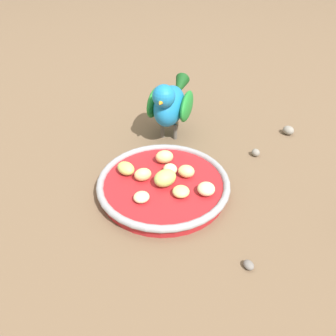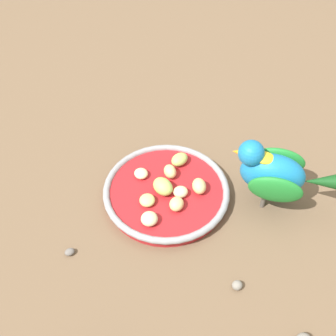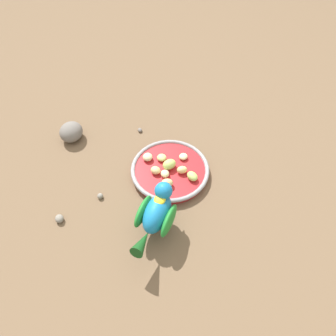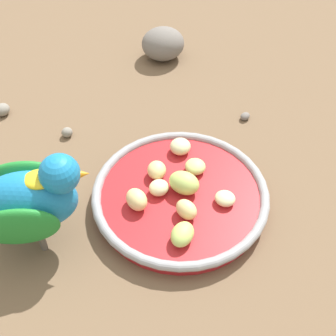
{
  "view_description": "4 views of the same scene",
  "coord_description": "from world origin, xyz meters",
  "px_view_note": "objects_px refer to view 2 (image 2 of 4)",
  "views": [
    {
      "loc": [
        0.24,
        0.37,
        0.38
      ],
      "look_at": [
        -0.0,
        -0.01,
        0.05
      ],
      "focal_mm": 36.28,
      "sensor_mm": 36.0,
      "label": 1
    },
    {
      "loc": [
        -0.42,
        0.27,
        0.63
      ],
      "look_at": [
        0.03,
        -0.03,
        0.04
      ],
      "focal_mm": 48.06,
      "sensor_mm": 36.0,
      "label": 2
    },
    {
      "loc": [
        -0.24,
        -0.51,
        0.74
      ],
      "look_at": [
        -0.01,
        -0.02,
        0.04
      ],
      "focal_mm": 34.42,
      "sensor_mm": 36.0,
      "label": 3
    },
    {
      "loc": [
        0.21,
        -0.31,
        0.45
      ],
      "look_at": [
        -0.02,
        0.0,
        0.04
      ],
      "focal_mm": 47.96,
      "sensor_mm": 36.0,
      "label": 4
    }
  ],
  "objects_px": {
    "pebble_2": "(70,252)",
    "parrot": "(275,172)",
    "apple_piece_6": "(199,186)",
    "pebble_0": "(236,286)",
    "apple_piece_4": "(181,192)",
    "apple_piece_7": "(170,171)",
    "apple_piece_8": "(180,159)",
    "apple_piece_3": "(146,198)",
    "apple_piece_0": "(165,185)",
    "apple_piece_2": "(149,219)",
    "feeding_bowl": "(166,192)",
    "apple_piece_5": "(176,204)",
    "apple_piece_1": "(141,174)"
  },
  "relations": [
    {
      "from": "apple_piece_0",
      "to": "apple_piece_5",
      "type": "relative_size",
      "value": 1.4
    },
    {
      "from": "apple_piece_5",
      "to": "apple_piece_8",
      "type": "distance_m",
      "value": 0.1
    },
    {
      "from": "apple_piece_1",
      "to": "apple_piece_5",
      "type": "relative_size",
      "value": 0.91
    },
    {
      "from": "apple_piece_6",
      "to": "pebble_0",
      "type": "height_order",
      "value": "apple_piece_6"
    },
    {
      "from": "apple_piece_4",
      "to": "apple_piece_7",
      "type": "height_order",
      "value": "apple_piece_7"
    },
    {
      "from": "parrot",
      "to": "apple_piece_8",
      "type": "bearing_deg",
      "value": -11.04
    },
    {
      "from": "feeding_bowl",
      "to": "pebble_0",
      "type": "xyz_separation_m",
      "value": [
        -0.21,
        0.01,
        -0.01
      ]
    },
    {
      "from": "apple_piece_1",
      "to": "apple_piece_4",
      "type": "distance_m",
      "value": 0.08
    },
    {
      "from": "pebble_0",
      "to": "apple_piece_2",
      "type": "bearing_deg",
      "value": 17.68
    },
    {
      "from": "apple_piece_0",
      "to": "feeding_bowl",
      "type": "bearing_deg",
      "value": -106.07
    },
    {
      "from": "apple_piece_5",
      "to": "apple_piece_7",
      "type": "relative_size",
      "value": 0.97
    },
    {
      "from": "apple_piece_3",
      "to": "pebble_2",
      "type": "relative_size",
      "value": 1.68
    },
    {
      "from": "apple_piece_0",
      "to": "apple_piece_7",
      "type": "distance_m",
      "value": 0.04
    },
    {
      "from": "apple_piece_0",
      "to": "apple_piece_4",
      "type": "bearing_deg",
      "value": -143.8
    },
    {
      "from": "feeding_bowl",
      "to": "parrot",
      "type": "relative_size",
      "value": 1.41
    },
    {
      "from": "apple_piece_4",
      "to": "pebble_0",
      "type": "relative_size",
      "value": 1.55
    },
    {
      "from": "apple_piece_0",
      "to": "apple_piece_3",
      "type": "height_order",
      "value": "apple_piece_0"
    },
    {
      "from": "apple_piece_2",
      "to": "parrot",
      "type": "xyz_separation_m",
      "value": [
        -0.06,
        -0.21,
        0.05
      ]
    },
    {
      "from": "feeding_bowl",
      "to": "apple_piece_6",
      "type": "xyz_separation_m",
      "value": [
        -0.03,
        -0.05,
        0.02
      ]
    },
    {
      "from": "apple_piece_4",
      "to": "pebble_2",
      "type": "bearing_deg",
      "value": 87.41
    },
    {
      "from": "apple_piece_4",
      "to": "apple_piece_7",
      "type": "distance_m",
      "value": 0.05
    },
    {
      "from": "apple_piece_0",
      "to": "pebble_0",
      "type": "relative_size",
      "value": 2.41
    },
    {
      "from": "apple_piece_3",
      "to": "parrot",
      "type": "xyz_separation_m",
      "value": [
        -0.1,
        -0.19,
        0.05
      ]
    },
    {
      "from": "apple_piece_4",
      "to": "pebble_2",
      "type": "xyz_separation_m",
      "value": [
        0.01,
        0.21,
        -0.02
      ]
    },
    {
      "from": "apple_piece_1",
      "to": "apple_piece_5",
      "type": "distance_m",
      "value": 0.1
    },
    {
      "from": "apple_piece_8",
      "to": "apple_piece_7",
      "type": "bearing_deg",
      "value": 116.74
    },
    {
      "from": "pebble_2",
      "to": "parrot",
      "type": "bearing_deg",
      "value": -105.28
    },
    {
      "from": "apple_piece_3",
      "to": "apple_piece_8",
      "type": "bearing_deg",
      "value": -66.57
    },
    {
      "from": "apple_piece_3",
      "to": "pebble_0",
      "type": "bearing_deg",
      "value": -170.46
    },
    {
      "from": "apple_piece_7",
      "to": "apple_piece_8",
      "type": "bearing_deg",
      "value": -63.26
    },
    {
      "from": "apple_piece_1",
      "to": "apple_piece_5",
      "type": "bearing_deg",
      "value": -172.43
    },
    {
      "from": "apple_piece_3",
      "to": "pebble_0",
      "type": "height_order",
      "value": "apple_piece_3"
    },
    {
      "from": "apple_piece_3",
      "to": "apple_piece_7",
      "type": "bearing_deg",
      "value": -68.18
    },
    {
      "from": "apple_piece_0",
      "to": "apple_piece_7",
      "type": "height_order",
      "value": "apple_piece_0"
    },
    {
      "from": "apple_piece_6",
      "to": "apple_piece_3",
      "type": "bearing_deg",
      "value": 71.65
    },
    {
      "from": "apple_piece_1",
      "to": "parrot",
      "type": "bearing_deg",
      "value": -133.77
    },
    {
      "from": "apple_piece_6",
      "to": "parrot",
      "type": "distance_m",
      "value": 0.13
    },
    {
      "from": "feeding_bowl",
      "to": "apple_piece_6",
      "type": "distance_m",
      "value": 0.06
    },
    {
      "from": "apple_piece_4",
      "to": "apple_piece_8",
      "type": "bearing_deg",
      "value": -32.84
    },
    {
      "from": "apple_piece_0",
      "to": "pebble_0",
      "type": "height_order",
      "value": "apple_piece_0"
    },
    {
      "from": "feeding_bowl",
      "to": "apple_piece_4",
      "type": "relative_size",
      "value": 8.77
    },
    {
      "from": "apple_piece_2",
      "to": "apple_piece_6",
      "type": "height_order",
      "value": "apple_piece_6"
    },
    {
      "from": "apple_piece_2",
      "to": "pebble_0",
      "type": "height_order",
      "value": "apple_piece_2"
    },
    {
      "from": "apple_piece_2",
      "to": "apple_piece_4",
      "type": "relative_size",
      "value": 1.11
    },
    {
      "from": "apple_piece_0",
      "to": "apple_piece_8",
      "type": "xyz_separation_m",
      "value": [
        0.04,
        -0.06,
        -0.0
      ]
    },
    {
      "from": "apple_piece_1",
      "to": "apple_piece_8",
      "type": "distance_m",
      "value": 0.08
    },
    {
      "from": "pebble_0",
      "to": "pebble_2",
      "type": "distance_m",
      "value": 0.27
    },
    {
      "from": "apple_piece_0",
      "to": "apple_piece_5",
      "type": "xyz_separation_m",
      "value": [
        -0.04,
        0.0,
        -0.0
      ]
    },
    {
      "from": "apple_piece_6",
      "to": "apple_piece_5",
      "type": "bearing_deg",
      "value": 100.52
    },
    {
      "from": "apple_piece_5",
      "to": "pebble_0",
      "type": "height_order",
      "value": "apple_piece_5"
    }
  ]
}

